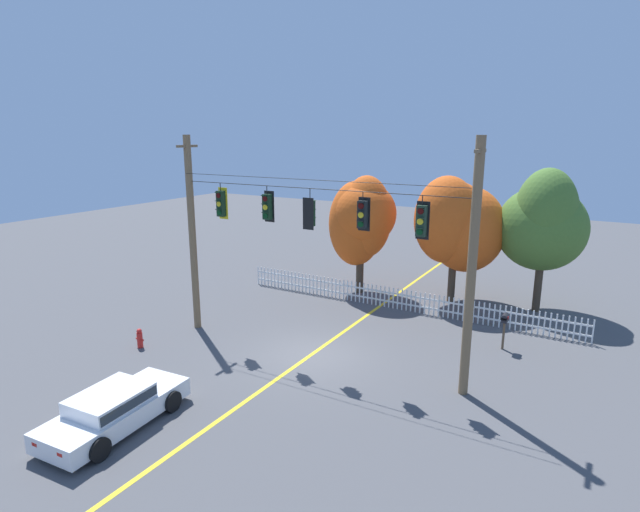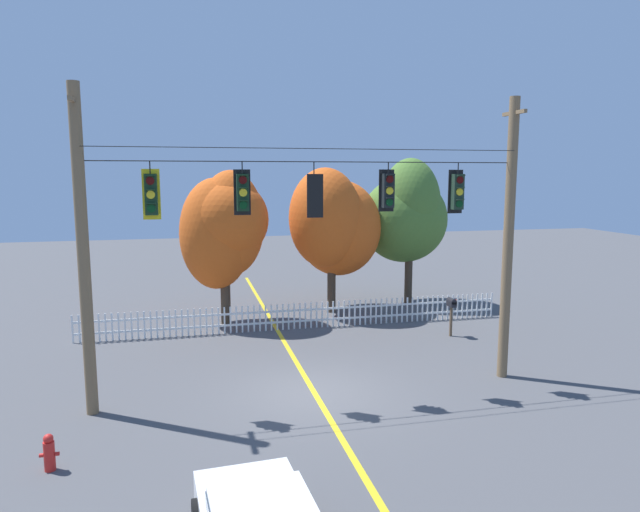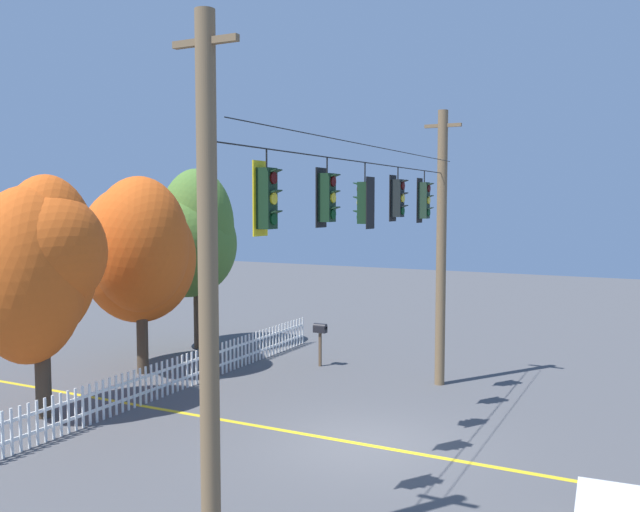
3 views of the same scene
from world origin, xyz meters
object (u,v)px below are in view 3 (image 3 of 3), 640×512
Objects in this scene: traffic_signal_eastbound_side at (266,198)px; autumn_oak_far_east at (192,238)px; traffic_signal_southbound_primary at (397,198)px; autumn_maple_near_fence at (39,262)px; traffic_signal_northbound_secondary at (365,203)px; roadside_mailbox at (320,331)px; traffic_signal_westbound_side at (424,200)px; autumn_maple_mid at (138,249)px; traffic_signal_northbound_primary at (327,197)px.

traffic_signal_eastbound_side is 14.55m from autumn_oak_far_east.
traffic_signal_southbound_primary is 0.22× the size of autumn_maple_near_fence.
traffic_signal_northbound_secondary is at bearing -179.49° from traffic_signal_southbound_primary.
autumn_oak_far_east is 6.32m from roadside_mailbox.
traffic_signal_westbound_side is 10.19m from autumn_oak_far_east.
autumn_maple_mid is at bearing 11.28° from autumn_maple_near_fence.
traffic_signal_westbound_side is at bearing -0.00° from traffic_signal_eastbound_side.
traffic_signal_eastbound_side is 11.94m from roadside_mailbox.
traffic_signal_northbound_secondary is (1.87, -0.02, -0.10)m from traffic_signal_northbound_primary.
traffic_signal_eastbound_side is 1.08× the size of traffic_signal_southbound_primary.
roadside_mailbox is at bearing 34.50° from traffic_signal_northbound_secondary.
autumn_maple_near_fence is at bearing 89.67° from traffic_signal_northbound_primary.
traffic_signal_northbound_secondary is at bearing -123.78° from autumn_oak_far_east.
autumn_maple_mid is (0.76, 9.02, -1.58)m from traffic_signal_southbound_primary.
traffic_signal_northbound_primary is 13.00m from autumn_oak_far_east.
traffic_signal_southbound_primary is (6.16, -0.00, 0.05)m from traffic_signal_eastbound_side.
traffic_signal_northbound_primary is at bearing 180.00° from traffic_signal_southbound_primary.
traffic_signal_eastbound_side is 2.25m from traffic_signal_northbound_primary.
traffic_signal_northbound_secondary is 1.02× the size of traffic_signal_westbound_side.
traffic_signal_northbound_secondary is at bearing -0.57° from traffic_signal_northbound_primary.
traffic_signal_northbound_primary reaches higher than autumn_maple_near_fence.
traffic_signal_southbound_primary is (2.05, 0.02, 0.12)m from traffic_signal_northbound_secondary.
traffic_signal_southbound_primary is 0.21× the size of autumn_maple_mid.
traffic_signal_northbound_primary is at bearing -180.00° from traffic_signal_westbound_side.
traffic_signal_northbound_secondary is 9.58m from autumn_maple_mid.
traffic_signal_eastbound_side is 6.16m from traffic_signal_southbound_primary.
autumn_oak_far_east reaches higher than traffic_signal_eastbound_side.
roadside_mailbox is (8.05, 4.23, -4.35)m from traffic_signal_northbound_primary.
roadside_mailbox is (6.18, 4.25, -4.26)m from traffic_signal_northbound_secondary.
autumn_maple_near_fence is 4.73m from autumn_maple_mid.
autumn_maple_mid is (6.93, 9.02, -1.53)m from traffic_signal_eastbound_side.
traffic_signal_eastbound_side is 0.99× the size of traffic_signal_northbound_secondary.
traffic_signal_northbound_secondary is 11.88m from autumn_oak_far_east.
traffic_signal_southbound_primary is at bearing 0.51° from traffic_signal_northbound_secondary.
autumn_maple_near_fence is 8.56m from autumn_oak_far_east.
traffic_signal_eastbound_side and traffic_signal_northbound_secondary have the same top height.
autumn_maple_mid is 0.93× the size of autumn_oak_far_east.
autumn_oak_far_east is at bearing 65.27° from traffic_signal_southbound_primary.
traffic_signal_northbound_secondary is at bearing -0.27° from traffic_signal_eastbound_side.
roadside_mailbox is at bearing 63.87° from traffic_signal_westbound_side.
traffic_signal_northbound_secondary is 8.45m from autumn_maple_near_fence.
autumn_maple_mid is at bearing 98.14° from traffic_signal_westbound_side.
traffic_signal_westbound_side is (8.22, -0.00, 0.01)m from traffic_signal_eastbound_side.
autumn_maple_near_fence reaches higher than roadside_mailbox.
autumn_oak_far_east is at bearing 49.28° from traffic_signal_northbound_primary.
traffic_signal_northbound_secondary is 1.09× the size of traffic_signal_southbound_primary.
roadside_mailbox is (-0.38, -5.57, -2.97)m from autumn_oak_far_east.
traffic_signal_eastbound_side is at bearing 179.99° from traffic_signal_southbound_primary.
autumn_oak_far_east is (3.75, 0.77, 0.17)m from autumn_maple_mid.
autumn_maple_near_fence is at bearing -168.57° from autumn_oak_far_east.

